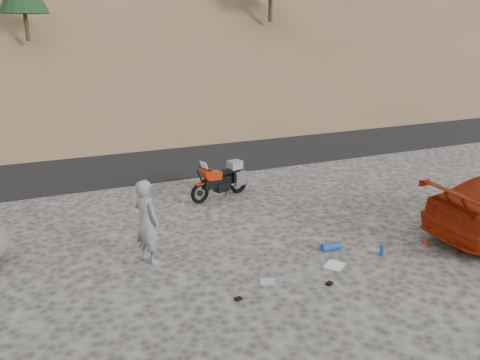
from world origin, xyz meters
The scene contains 11 objects.
ground centered at (0.00, 0.00, 0.00)m, with size 140.00×140.00×0.00m, color #3C3937.
road centered at (0.00, 9.00, 0.00)m, with size 120.00×7.00×0.05m, color black.
motorcycle centered at (0.79, 3.46, 0.52)m, with size 1.99×0.94×1.22m.
man centered at (-2.09, 0.36, 0.00)m, with size 0.67×0.44×1.84m, color gray.
gear_white_cloth centered at (1.46, -1.38, 0.01)m, with size 0.41×0.36×0.01m, color white.
gear_blue_mat centered at (1.79, -0.74, 0.09)m, with size 0.18×0.18×0.45m, color #184092.
gear_bottle centered at (2.68, -1.39, 0.12)m, with size 0.09×0.09×0.25m, color #184092.
gear_funnel centered at (4.00, -1.33, 0.09)m, with size 0.13×0.13×0.17m, color #A9250B.
gear_glove_a centered at (-0.91, -1.77, 0.02)m, with size 0.13×0.09×0.04m, color black.
gear_glove_b centered at (0.94, -1.98, 0.02)m, with size 0.14×0.10×0.05m, color black.
gear_blue_cloth centered at (-0.13, -1.41, 0.01)m, with size 0.30×0.22×0.01m, color #88AAD3.
Camera 1 is at (-3.81, -8.69, 4.79)m, focal length 35.00 mm.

